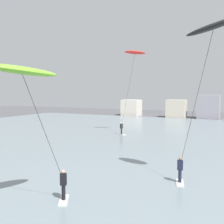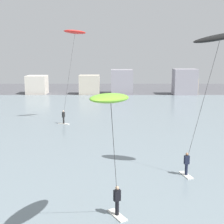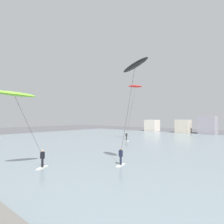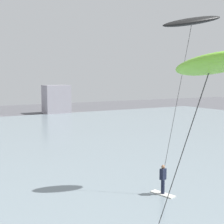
# 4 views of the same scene
# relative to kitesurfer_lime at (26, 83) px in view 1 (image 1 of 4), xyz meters

# --- Properties ---
(water_bay) EXTENTS (84.00, 52.00, 0.10)m
(water_bay) POSITION_rel_kitesurfer_lime_xyz_m (3.54, 22.66, -6.10)
(water_bay) COLOR gray
(water_bay) RESTS_ON ground
(far_shore_buildings) EXTENTS (35.08, 5.12, 5.21)m
(far_shore_buildings) POSITION_rel_kitesurfer_lime_xyz_m (2.16, 50.60, -3.91)
(far_shore_buildings) COLOR beige
(far_shore_buildings) RESTS_ON ground
(kitesurfer_lime) EXTENTS (2.26, 4.85, 6.93)m
(kitesurfer_lime) POSITION_rel_kitesurfer_lime_xyz_m (0.00, 0.00, 0.00)
(kitesurfer_lime) COLOR silver
(kitesurfer_lime) RESTS_ON water_bay
(kitesurfer_red) EXTENTS (3.59, 2.46, 11.07)m
(kitesurfer_red) POSITION_rel_kitesurfer_lime_xyz_m (-4.46, 24.06, 3.36)
(kitesurfer_red) COLOR silver
(kitesurfer_red) RESTS_ON water_bay
(kitesurfer_black) EXTENTS (3.88, 2.08, 9.94)m
(kitesurfer_black) POSITION_rel_kitesurfer_lime_xyz_m (6.74, 7.47, 2.54)
(kitesurfer_black) COLOR silver
(kitesurfer_black) RESTS_ON water_bay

